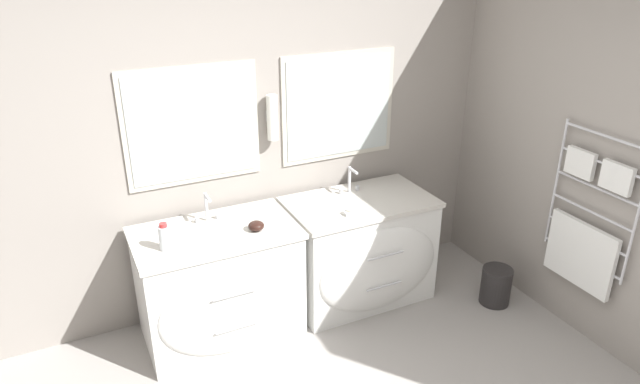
# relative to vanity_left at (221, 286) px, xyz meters

# --- Properties ---
(wall_back) EXTENTS (5.60, 0.16, 2.60)m
(wall_back) POSITION_rel_vanity_left_xyz_m (0.27, 0.43, 0.89)
(wall_back) COLOR gray
(wall_back) RESTS_ON ground_plane
(wall_right) EXTENTS (0.13, 4.01, 2.60)m
(wall_right) POSITION_rel_vanity_left_xyz_m (2.29, -0.71, 0.88)
(wall_right) COLOR gray
(wall_right) RESTS_ON ground_plane
(vanity_left) EXTENTS (1.06, 0.70, 0.81)m
(vanity_left) POSITION_rel_vanity_left_xyz_m (0.00, 0.00, 0.00)
(vanity_left) COLOR white
(vanity_left) RESTS_ON ground_plane
(vanity_right) EXTENTS (1.06, 0.70, 0.81)m
(vanity_right) POSITION_rel_vanity_left_xyz_m (1.08, 0.00, 0.00)
(vanity_right) COLOR white
(vanity_right) RESTS_ON ground_plane
(faucet_left) EXTENTS (0.17, 0.13, 0.20)m
(faucet_left) POSITION_rel_vanity_left_xyz_m (0.00, 0.19, 0.50)
(faucet_left) COLOR silver
(faucet_left) RESTS_ON vanity_left
(faucet_right) EXTENTS (0.17, 0.13, 0.20)m
(faucet_right) POSITION_rel_vanity_left_xyz_m (1.08, 0.19, 0.50)
(faucet_right) COLOR silver
(faucet_right) RESTS_ON vanity_right
(toiletry_bottle) EXTENTS (0.07, 0.07, 0.18)m
(toiletry_bottle) POSITION_rel_vanity_left_xyz_m (-0.33, -0.06, 0.48)
(toiletry_bottle) COLOR silver
(toiletry_bottle) RESTS_ON vanity_left
(amenity_bowl) EXTENTS (0.11, 0.11, 0.06)m
(amenity_bowl) POSITION_rel_vanity_left_xyz_m (0.25, -0.07, 0.43)
(amenity_bowl) COLOR black
(amenity_bowl) RESTS_ON vanity_left
(soap_dish) EXTENTS (0.10, 0.07, 0.04)m
(soap_dish) POSITION_rel_vanity_left_xyz_m (0.91, -0.13, 0.41)
(soap_dish) COLOR white
(soap_dish) RESTS_ON vanity_right
(waste_bin) EXTENTS (0.23, 0.23, 0.29)m
(waste_bin) POSITION_rel_vanity_left_xyz_m (1.97, -0.51, -0.26)
(waste_bin) COLOR #282626
(waste_bin) RESTS_ON ground_plane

